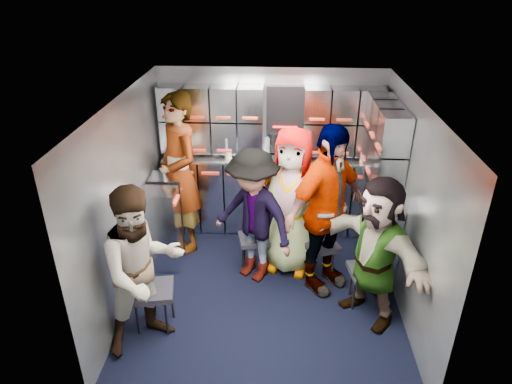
# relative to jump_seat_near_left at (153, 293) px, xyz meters

# --- Properties ---
(floor) EXTENTS (3.00, 3.00, 0.00)m
(floor) POSITION_rel_jump_seat_near_left_xyz_m (1.05, 0.62, -0.40)
(floor) COLOR black
(floor) RESTS_ON ground
(wall_back) EXTENTS (2.80, 0.04, 2.10)m
(wall_back) POSITION_rel_jump_seat_near_left_xyz_m (1.05, 2.12, 0.65)
(wall_back) COLOR gray
(wall_back) RESTS_ON ground
(wall_left) EXTENTS (0.04, 3.00, 2.10)m
(wall_left) POSITION_rel_jump_seat_near_left_xyz_m (-0.35, 0.62, 0.65)
(wall_left) COLOR gray
(wall_left) RESTS_ON ground
(wall_right) EXTENTS (0.04, 3.00, 2.10)m
(wall_right) POSITION_rel_jump_seat_near_left_xyz_m (2.45, 0.62, 0.65)
(wall_right) COLOR gray
(wall_right) RESTS_ON ground
(ceiling) EXTENTS (2.80, 3.00, 0.02)m
(ceiling) POSITION_rel_jump_seat_near_left_xyz_m (1.05, 0.62, 1.70)
(ceiling) COLOR silver
(ceiling) RESTS_ON wall_back
(cart_bank_back) EXTENTS (2.68, 0.38, 0.99)m
(cart_bank_back) POSITION_rel_jump_seat_near_left_xyz_m (1.05, 1.91, 0.09)
(cart_bank_back) COLOR #A5AAB5
(cart_bank_back) RESTS_ON ground
(cart_bank_left) EXTENTS (0.38, 0.76, 0.99)m
(cart_bank_left) POSITION_rel_jump_seat_near_left_xyz_m (-0.14, 1.18, 0.09)
(cart_bank_left) COLOR #A5AAB5
(cart_bank_left) RESTS_ON ground
(counter) EXTENTS (2.68, 0.42, 0.03)m
(counter) POSITION_rel_jump_seat_near_left_xyz_m (1.05, 1.91, 0.61)
(counter) COLOR #ADB0B4
(counter) RESTS_ON cart_bank_back
(locker_bank_back) EXTENTS (2.68, 0.28, 0.82)m
(locker_bank_back) POSITION_rel_jump_seat_near_left_xyz_m (1.05, 1.97, 1.09)
(locker_bank_back) COLOR #A5AAB5
(locker_bank_back) RESTS_ON wall_back
(locker_bank_right) EXTENTS (0.28, 1.00, 0.82)m
(locker_bank_right) POSITION_rel_jump_seat_near_left_xyz_m (2.30, 1.32, 1.09)
(locker_bank_right) COLOR #A5AAB5
(locker_bank_right) RESTS_ON wall_right
(right_cabinet) EXTENTS (0.28, 1.20, 1.00)m
(right_cabinet) POSITION_rel_jump_seat_near_left_xyz_m (2.30, 1.22, 0.10)
(right_cabinet) COLOR #A5AAB5
(right_cabinet) RESTS_ON ground
(coffee_niche) EXTENTS (0.46, 0.16, 0.84)m
(coffee_niche) POSITION_rel_jump_seat_near_left_xyz_m (1.23, 2.03, 1.07)
(coffee_niche) COLOR black
(coffee_niche) RESTS_ON wall_back
(red_latch_strip) EXTENTS (2.60, 0.02, 0.03)m
(red_latch_strip) POSITION_rel_jump_seat_near_left_xyz_m (1.05, 1.71, 0.48)
(red_latch_strip) COLOR #AD291B
(red_latch_strip) RESTS_ON cart_bank_back
(jump_seat_near_left) EXTENTS (0.44, 0.43, 0.46)m
(jump_seat_near_left) POSITION_rel_jump_seat_near_left_xyz_m (0.00, 0.00, 0.00)
(jump_seat_near_left) COLOR black
(jump_seat_near_left) RESTS_ON ground
(jump_seat_mid_left) EXTENTS (0.39, 0.38, 0.40)m
(jump_seat_mid_left) POSITION_rel_jump_seat_near_left_xyz_m (0.90, 1.04, -0.05)
(jump_seat_mid_left) COLOR black
(jump_seat_mid_left) RESTS_ON ground
(jump_seat_center) EXTENTS (0.44, 0.42, 0.42)m
(jump_seat_center) POSITION_rel_jump_seat_near_left_xyz_m (1.32, 1.24, -0.03)
(jump_seat_center) COLOR black
(jump_seat_center) RESTS_ON ground
(jump_seat_mid_right) EXTENTS (0.45, 0.44, 0.42)m
(jump_seat_mid_right) POSITION_rel_jump_seat_near_left_xyz_m (1.66, 0.93, -0.03)
(jump_seat_mid_right) COLOR black
(jump_seat_mid_right) RESTS_ON ground
(jump_seat_near_right) EXTENTS (0.41, 0.40, 0.43)m
(jump_seat_near_right) POSITION_rel_jump_seat_near_left_xyz_m (2.10, 0.46, -0.02)
(jump_seat_near_right) COLOR black
(jump_seat_near_right) RESTS_ON ground
(attendant_standing) EXTENTS (0.80, 0.85, 1.96)m
(attendant_standing) POSITION_rel_jump_seat_near_left_xyz_m (0.00, 1.45, 0.58)
(attendant_standing) COLOR black
(attendant_standing) RESTS_ON ground
(attendant_arc_a) EXTENTS (0.99, 0.97, 1.61)m
(attendant_arc_a) POSITION_rel_jump_seat_near_left_xyz_m (0.00, -0.18, 0.40)
(attendant_arc_a) COLOR black
(attendant_arc_a) RESTS_ON ground
(attendant_arc_b) EXTENTS (1.15, 1.04, 1.54)m
(attendant_arc_b) POSITION_rel_jump_seat_near_left_xyz_m (0.90, 0.86, 0.37)
(attendant_arc_b) COLOR black
(attendant_arc_b) RESTS_ON ground
(attendant_arc_c) EXTENTS (0.95, 0.75, 1.71)m
(attendant_arc_c) POSITION_rel_jump_seat_near_left_xyz_m (1.32, 1.06, 0.45)
(attendant_arc_c) COLOR black
(attendant_arc_c) RESTS_ON ground
(attendant_arc_d) EXTENTS (1.11, 1.08, 1.86)m
(attendant_arc_d) POSITION_rel_jump_seat_near_left_xyz_m (1.66, 0.75, 0.53)
(attendant_arc_d) COLOR black
(attendant_arc_d) RESTS_ON ground
(attendant_arc_e) EXTENTS (1.24, 1.39, 1.53)m
(attendant_arc_e) POSITION_rel_jump_seat_near_left_xyz_m (2.10, 0.28, 0.36)
(attendant_arc_e) COLOR black
(attendant_arc_e) RESTS_ON ground
(bottle_left) EXTENTS (0.07, 0.07, 0.27)m
(bottle_left) POSITION_rel_jump_seat_near_left_xyz_m (0.52, 1.86, 0.76)
(bottle_left) COLOR white
(bottle_left) RESTS_ON counter
(bottle_mid) EXTENTS (0.06, 0.06, 0.26)m
(bottle_mid) POSITION_rel_jump_seat_near_left_xyz_m (1.02, 1.86, 0.76)
(bottle_mid) COLOR white
(bottle_mid) RESTS_ON counter
(bottle_right) EXTENTS (0.07, 0.07, 0.24)m
(bottle_right) POSITION_rel_jump_seat_near_left_xyz_m (1.69, 1.86, 0.75)
(bottle_right) COLOR white
(bottle_right) RESTS_ON counter
(cup_left) EXTENTS (0.07, 0.07, 0.09)m
(cup_left) POSITION_rel_jump_seat_near_left_xyz_m (0.54, 1.85, 0.67)
(cup_left) COLOR #C3AF89
(cup_left) RESTS_ON counter
(cup_right) EXTENTS (0.08, 0.08, 0.10)m
(cup_right) POSITION_rel_jump_seat_near_left_xyz_m (2.20, 1.85, 0.68)
(cup_right) COLOR #C3AF89
(cup_right) RESTS_ON counter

